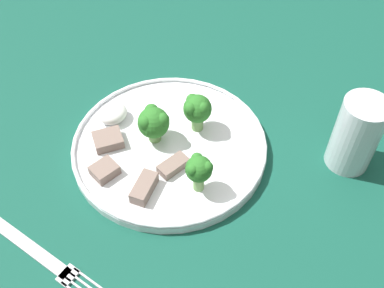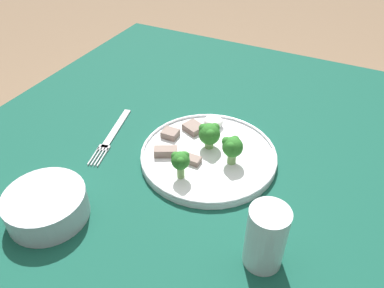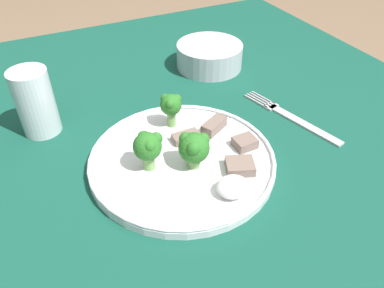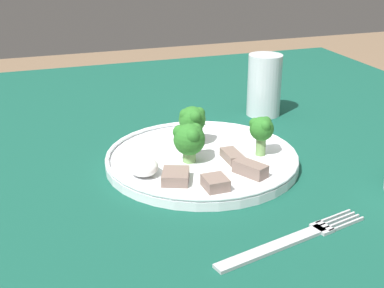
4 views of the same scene
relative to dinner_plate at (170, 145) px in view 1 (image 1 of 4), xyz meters
The scene contains 12 objects.
table 0.11m from the dinner_plate, 164.94° to the left, with size 1.17×1.15×0.73m.
dinner_plate is the anchor object (origin of this frame).
fork 0.22m from the dinner_plate, ahead, with size 0.07×0.20×0.00m.
drinking_glass 0.25m from the dinner_plate, 133.56° to the left, with size 0.06×0.06×0.11m.
broccoli_floret_near_rim_left 0.09m from the dinner_plate, 76.46° to the left, with size 0.04×0.03×0.06m.
broccoli_floret_center_left 0.06m from the dinner_plate, behind, with size 0.04×0.04×0.06m.
broccoli_floret_back_left 0.04m from the dinner_plate, 67.96° to the right, with size 0.05×0.04×0.06m.
meat_slice_front_slice 0.09m from the dinner_plate, 43.03° to the right, with size 0.05×0.05×0.01m.
meat_slice_middle_slice 0.09m from the dinner_plate, 28.08° to the left, with size 0.05×0.04×0.02m.
meat_slice_rear_slice 0.04m from the dinner_plate, 57.04° to the left, with size 0.04×0.02×0.01m.
meat_slice_edge_slice 0.10m from the dinner_plate, ahead, with size 0.03×0.03×0.02m.
sauce_dollop 0.10m from the dinner_plate, 72.00° to the right, with size 0.04×0.04×0.02m.
Camera 1 is at (0.30, 0.31, 1.22)m, focal length 42.00 mm.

